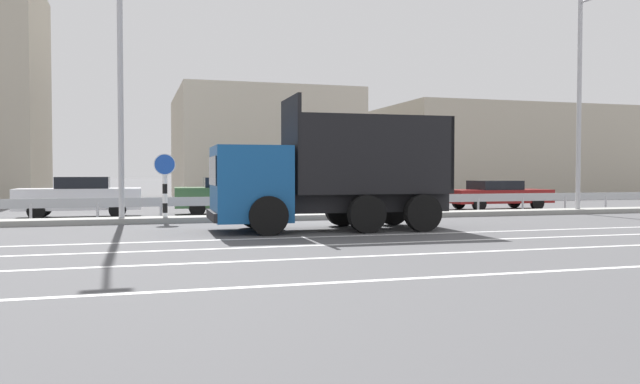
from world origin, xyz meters
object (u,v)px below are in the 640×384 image
parked_car_5 (381,195)px  street_lamp_2 (584,92)px  median_road_sign (165,187)px  dump_truck (304,185)px  street_lamp_1 (120,36)px  parked_car_3 (80,197)px  parked_car_6 (497,194)px  parked_car_4 (231,195)px

parked_car_5 → street_lamp_2: bearing=-120.6°
parked_car_5 → median_road_sign: bearing=110.0°
dump_truck → street_lamp_2: bearing=-71.9°
median_road_sign → street_lamp_1: street_lamp_1 is taller
dump_truck → parked_car_3: dump_truck is taller
median_road_sign → parked_car_6: (14.55, 3.26, -0.51)m
parked_car_6 → street_lamp_1: bearing=-78.8°
parked_car_5 → parked_car_6: 5.49m
median_road_sign → street_lamp_1: (-1.36, -0.12, 4.82)m
street_lamp_2 → median_road_sign: bearing=178.6°
parked_car_3 → parked_car_4: 5.54m
street_lamp_1 → parked_car_4: (4.02, 3.47, -5.24)m
street_lamp_2 → parked_car_6: bearing=112.7°
parked_car_3 → parked_car_4: parked_car_3 is taller
parked_car_3 → parked_car_5: size_ratio=1.06×
parked_car_3 → median_road_sign: bearing=-138.1°
median_road_sign → parked_car_6: 14.92m
street_lamp_1 → parked_car_4: street_lamp_1 is taller
median_road_sign → dump_truck: bearing=-47.8°
median_road_sign → parked_car_4: (2.66, 3.35, -0.42)m
street_lamp_2 → parked_car_6: size_ratio=1.81×
parked_car_4 → parked_car_6: 11.90m
street_lamp_2 → parked_car_4: bearing=164.4°
parked_car_4 → street_lamp_1: bearing=-46.0°
dump_truck → street_lamp_2: 13.41m
median_road_sign → parked_car_5: median_road_sign is taller
median_road_sign → parked_car_6: median_road_sign is taller
dump_truck → street_lamp_2: (12.42, 3.65, 3.53)m
dump_truck → parked_car_4: size_ratio=1.55×
street_lamp_2 → parked_car_5: 9.05m
parked_car_6 → parked_car_3: bearing=-90.8°
median_road_sign → parked_car_3: size_ratio=0.52×
parked_car_5 → dump_truck: bearing=143.2°
dump_truck → parked_car_5: dump_truck is taller
parked_car_4 → street_lamp_2: bearing=77.6°
median_road_sign → street_lamp_1: 5.00m
parked_car_4 → parked_car_5: size_ratio=1.07×
parked_car_3 → parked_car_6: (17.43, 0.00, -0.09)m
median_road_sign → parked_car_3: (-2.88, 3.26, -0.42)m
median_road_sign → parked_car_3: bearing=131.5°
street_lamp_1 → parked_car_5: bearing=19.3°
street_lamp_1 → parked_car_6: size_ratio=2.31×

